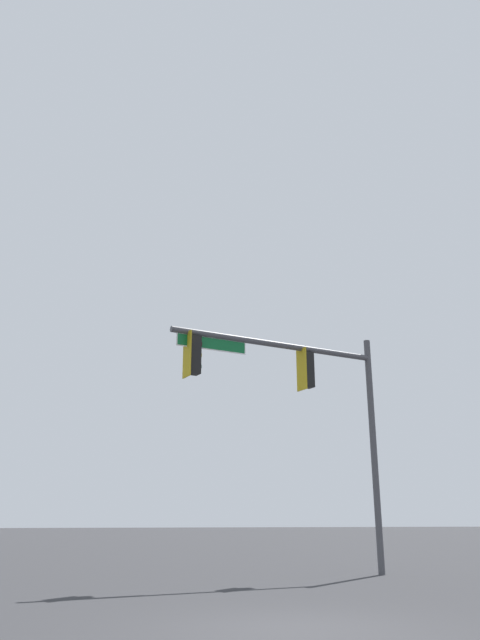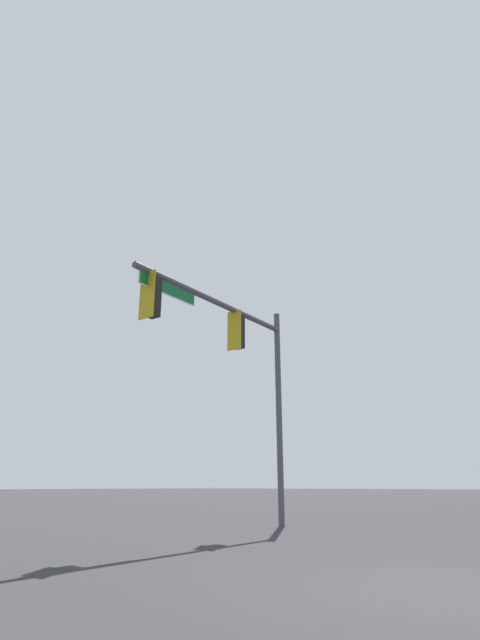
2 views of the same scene
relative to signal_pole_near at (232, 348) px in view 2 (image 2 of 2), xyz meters
The scene contains 2 objects.
ground_plane 10.27m from the signal_pole_near, 60.49° to the left, with size 400.00×400.00×0.00m, color #2D2D30.
signal_pole_near is the anchor object (origin of this frame).
Camera 2 is at (7.00, 2.36, 1.24)m, focal length 28.00 mm.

